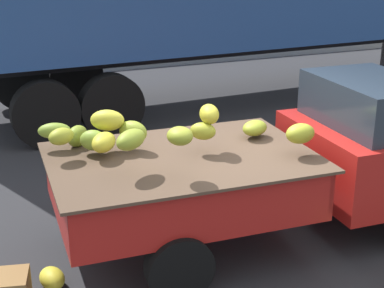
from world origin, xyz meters
name	(u,v)px	position (x,y,z in m)	size (l,w,h in m)	color
ground	(240,236)	(0.00, 0.00, 0.00)	(220.00, 220.00, 0.00)	#28282B
curb_strip	(73,68)	(0.00, 9.20, 0.08)	(80.00, 0.80, 0.16)	gray
pickup_truck	(336,153)	(1.12, -0.12, 0.88)	(4.77, 1.99, 1.70)	#B21E19
fallen_banana_bunch_near_tailgate	(52,278)	(-2.11, -0.20, 0.09)	(0.33, 0.23, 0.19)	gold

